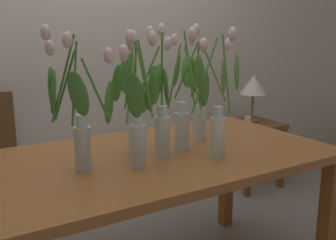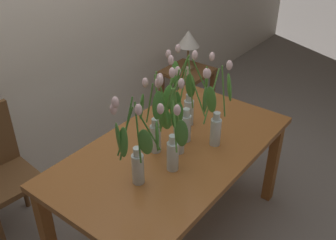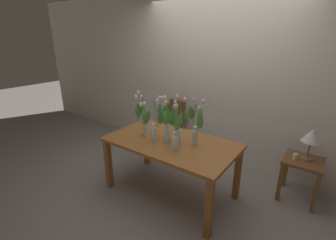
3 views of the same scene
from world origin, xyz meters
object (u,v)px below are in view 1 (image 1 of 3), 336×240
dining_table (160,171)px  pillar_candle (248,121)px  tulip_vase_2 (78,116)px  tulip_vase_5 (138,116)px  tulip_vase_1 (184,106)px  tulip_vase_3 (198,98)px  side_table (250,136)px  tulip_vase_0 (217,114)px  tulip_vase_6 (157,116)px  table_lamp (253,86)px  tulip_vase_4 (135,109)px

dining_table → pillar_candle: size_ratio=21.33×
tulip_vase_2 → tulip_vase_5: bearing=-14.6°
dining_table → tulip_vase_1: 0.33m
tulip_vase_3 → side_table: tulip_vase_3 is taller
tulip_vase_1 → side_table: 1.62m
tulip_vase_2 → pillar_candle: (1.68, 0.85, -0.38)m
tulip_vase_0 → tulip_vase_1: 0.18m
tulip_vase_5 → pillar_candle: (1.45, 0.91, -0.37)m
side_table → tulip_vase_6: bearing=-148.0°
tulip_vase_0 → side_table: size_ratio=1.03×
table_lamp → tulip_vase_0: bearing=-139.1°
tulip_vase_4 → tulip_vase_3: bearing=8.1°
tulip_vase_4 → tulip_vase_0: bearing=-40.5°
tulip_vase_3 → pillar_candle: size_ratio=7.22×
tulip_vase_1 → tulip_vase_4: 0.23m
tulip_vase_1 → side_table: tulip_vase_1 is taller
tulip_vase_4 → tulip_vase_2: bearing=-160.6°
tulip_vase_5 → pillar_candle: bearing=32.0°
tulip_vase_2 → side_table: 2.06m
tulip_vase_0 → pillar_candle: 1.52m
tulip_vase_0 → tulip_vase_6: (-0.21, 0.16, -0.02)m
tulip_vase_4 → side_table: bearing=28.5°
tulip_vase_0 → pillar_candle: bearing=41.6°
tulip_vase_6 → table_lamp: (1.43, 0.90, -0.07)m
tulip_vase_1 → tulip_vase_6: same height
tulip_vase_1 → table_lamp: tulip_vase_1 is taller
tulip_vase_2 → side_table: bearing=27.1°
pillar_candle → side_table: bearing=32.9°
tulip_vase_4 → tulip_vase_5: (-0.07, -0.16, 0.01)m
tulip_vase_3 → tulip_vase_6: (-0.31, -0.13, -0.03)m
tulip_vase_4 → table_lamp: bearing=28.7°
dining_table → tulip_vase_0: size_ratio=2.82×
tulip_vase_3 → tulip_vase_5: (-0.45, -0.22, -0.00)m
tulip_vase_0 → table_lamp: 1.62m
tulip_vase_5 → tulip_vase_6: bearing=32.3°
tulip_vase_6 → tulip_vase_5: bearing=-147.7°
dining_table → tulip_vase_1: size_ratio=2.73×
tulip_vase_1 → tulip_vase_6: size_ratio=1.00×
tulip_vase_0 → tulip_vase_5: (-0.35, 0.07, 0.01)m
tulip_vase_6 → pillar_candle: bearing=31.9°
tulip_vase_4 → side_table: 1.76m
tulip_vase_0 → side_table: tulip_vase_0 is taller
tulip_vase_5 → tulip_vase_1: bearing=18.4°
tulip_vase_1 → tulip_vase_2: bearing=-176.0°
tulip_vase_1 → table_lamp: size_ratio=1.47×
tulip_vase_1 → tulip_vase_6: bearing=-177.3°
tulip_vase_0 → tulip_vase_4: bearing=139.5°
table_lamp → side_table: bearing=-141.8°
table_lamp → tulip_vase_5: bearing=-147.9°
dining_table → tulip_vase_2: size_ratio=2.79×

